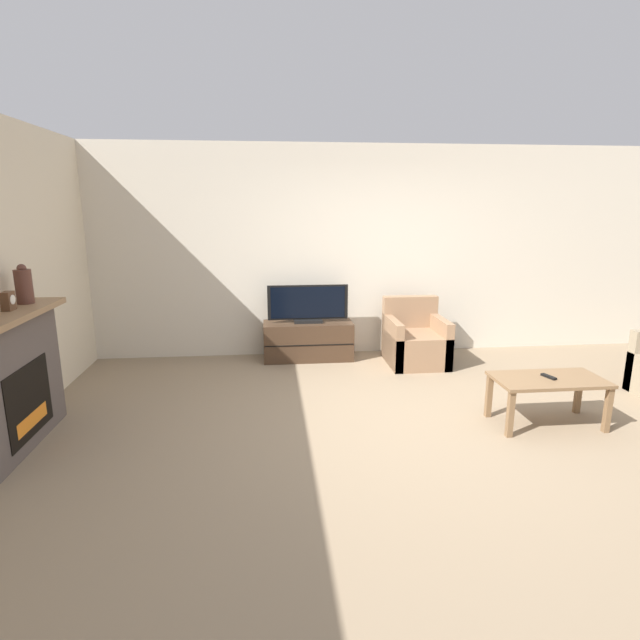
% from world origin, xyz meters
% --- Properties ---
extents(ground_plane, '(24.00, 24.00, 0.00)m').
position_xyz_m(ground_plane, '(0.00, 0.00, 0.00)').
color(ground_plane, '#89755B').
extents(wall_back, '(12.00, 0.06, 2.70)m').
position_xyz_m(wall_back, '(0.00, 2.40, 1.35)').
color(wall_back, beige).
rests_on(wall_back, ground).
extents(fireplace, '(0.41, 1.44, 1.12)m').
position_xyz_m(fireplace, '(-3.44, -0.08, 0.57)').
color(fireplace, '#564C47').
rests_on(fireplace, ground).
extents(mantel_vase_right, '(0.14, 0.14, 0.34)m').
position_xyz_m(mantel_vase_right, '(-3.42, 0.35, 1.28)').
color(mantel_vase_right, '#512D23').
rests_on(mantel_vase_right, fireplace).
extents(mantel_clock, '(0.08, 0.11, 0.15)m').
position_xyz_m(mantel_clock, '(-3.42, 0.06, 1.20)').
color(mantel_clock, brown).
rests_on(mantel_clock, fireplace).
extents(tv_stand, '(1.13, 0.45, 0.48)m').
position_xyz_m(tv_stand, '(-0.87, 2.11, 0.24)').
color(tv_stand, '#422D1E').
rests_on(tv_stand, ground).
extents(tv, '(1.02, 0.18, 0.48)m').
position_xyz_m(tv, '(-0.87, 2.11, 0.71)').
color(tv, black).
rests_on(tv, tv_stand).
extents(armchair, '(0.70, 0.76, 0.80)m').
position_xyz_m(armchair, '(0.45, 1.81, 0.27)').
color(armchair, '#937051').
rests_on(armchair, ground).
extents(coffee_table, '(0.97, 0.50, 0.44)m').
position_xyz_m(coffee_table, '(1.11, -0.08, 0.38)').
color(coffee_table, brown).
rests_on(coffee_table, ground).
extents(remote, '(0.08, 0.16, 0.02)m').
position_xyz_m(remote, '(1.11, -0.08, 0.45)').
color(remote, black).
rests_on(remote, coffee_table).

